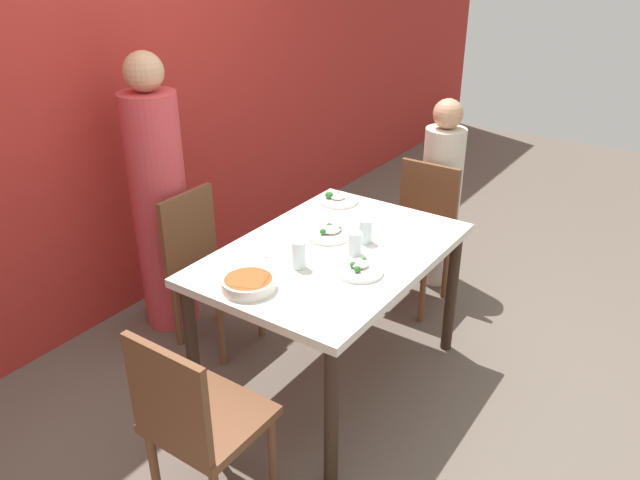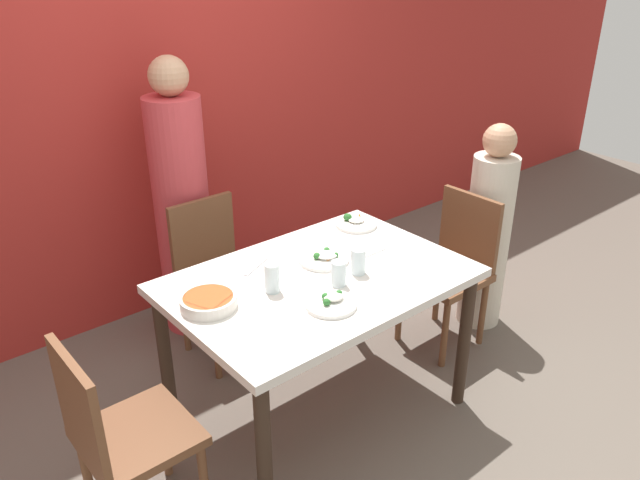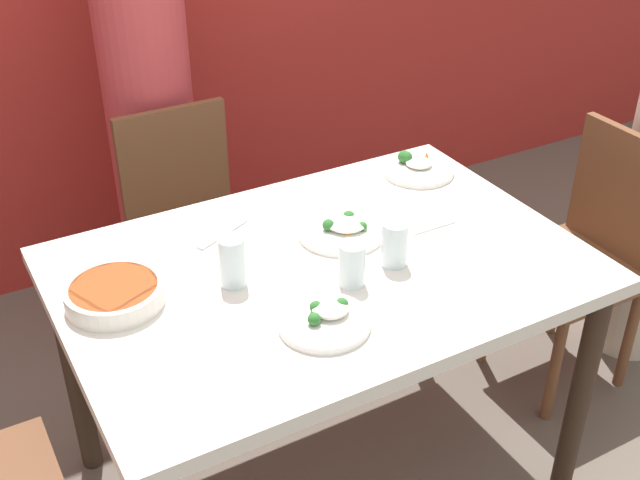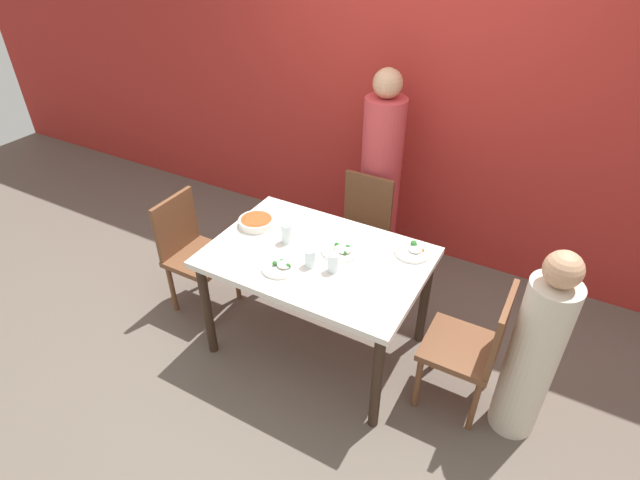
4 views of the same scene
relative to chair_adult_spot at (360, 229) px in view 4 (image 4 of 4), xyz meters
name	(u,v)px [view 4 (image 4 of 4)]	position (x,y,z in m)	size (l,w,h in m)	color
ground_plane	(317,344)	(0.07, -0.78, -0.47)	(10.00, 10.00, 0.00)	#60564C
wall_back	(413,89)	(0.07, 0.68, 0.88)	(10.00, 0.06, 2.70)	#A82823
dining_table	(317,267)	(0.07, -0.78, 0.20)	(1.30, 0.89, 0.76)	silver
chair_adult_spot	(360,229)	(0.00, 0.00, 0.00)	(0.40, 0.40, 0.87)	brown
chair_child_spot	(473,346)	(1.05, -0.76, 0.00)	(0.40, 0.40, 0.87)	brown
chair_empty_left	(193,250)	(-0.92, -0.83, 0.00)	(0.40, 0.40, 0.87)	brown
person_adult	(380,180)	(0.00, 0.33, 0.27)	(0.31, 0.31, 1.58)	#C63D42
person_child	(533,354)	(1.35, -0.76, 0.10)	(0.25, 0.25, 1.22)	beige
bowl_curry	(256,222)	(-0.44, -0.69, 0.31)	(0.23, 0.23, 0.05)	silver
plate_rice_adult	(342,250)	(0.18, -0.68, 0.30)	(0.23, 0.23, 0.05)	white
plate_rice_child	(281,267)	(-0.05, -1.00, 0.30)	(0.21, 0.21, 0.05)	white
plate_noodles	(413,251)	(0.56, -0.48, 0.30)	(0.22, 0.22, 0.06)	white
glass_water_tall	(286,233)	(-0.16, -0.75, 0.35)	(0.06, 0.06, 0.13)	silver
glass_water_short	(310,258)	(0.08, -0.89, 0.34)	(0.07, 0.07, 0.11)	silver
glass_water_center	(333,262)	(0.22, -0.87, 0.35)	(0.07, 0.07, 0.12)	silver
napkin_folded	(374,266)	(0.41, -0.71, 0.29)	(0.14, 0.14, 0.01)	white
fork_steel	(314,227)	(-0.10, -0.53, 0.29)	(0.17, 0.10, 0.01)	silver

